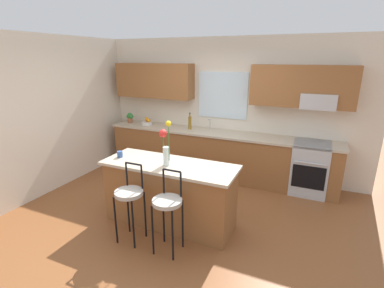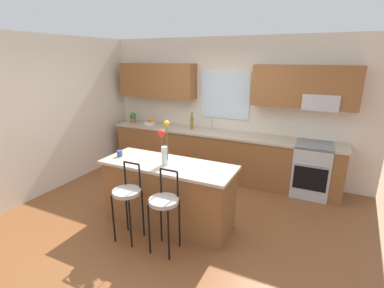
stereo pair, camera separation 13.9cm
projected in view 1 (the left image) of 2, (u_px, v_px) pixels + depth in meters
ground_plane at (179, 217)px, 4.29m from camera, size 14.00×14.00×0.00m
wall_left at (59, 113)px, 5.14m from camera, size 0.12×4.60×2.70m
back_wall_assembly at (224, 100)px, 5.57m from camera, size 5.60×0.50×2.70m
counter_run at (216, 154)px, 5.64m from camera, size 4.56×0.64×0.92m
sink_faucet at (210, 123)px, 5.67m from camera, size 0.02×0.13×0.23m
oven_range at (309, 168)px, 4.95m from camera, size 0.60×0.64×0.92m
kitchen_island at (170, 194)px, 4.02m from camera, size 1.89×0.71×0.92m
bar_stool_near at (129, 196)px, 3.58m from camera, size 0.36×0.36×1.04m
bar_stool_middle at (168, 205)px, 3.36m from camera, size 0.36×0.36×1.04m
flower_vase at (165, 145)px, 3.75m from camera, size 0.18×0.11×0.62m
mug_ceramic at (120, 154)px, 4.12m from camera, size 0.08×0.08×0.09m
fruit_bowl_oranges at (147, 122)px, 6.11m from camera, size 0.24×0.24×0.16m
bottle_olive_oil at (190, 123)px, 5.69m from camera, size 0.06×0.06×0.34m
potted_plant_small at (130, 117)px, 6.25m from camera, size 0.18×0.12×0.22m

